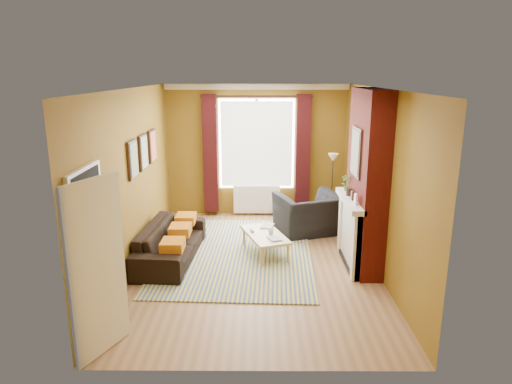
% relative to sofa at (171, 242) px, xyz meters
% --- Properties ---
extents(ground, '(5.50, 5.50, 0.00)m').
position_rel_sofa_xyz_m(ground, '(1.42, -0.22, -0.30)').
color(ground, brown).
rests_on(ground, ground).
extents(room_walls, '(3.82, 5.54, 2.83)m').
position_rel_sofa_xyz_m(room_walls, '(2.05, 0.06, 1.08)').
color(room_walls, brown).
rests_on(room_walls, ground).
extents(striped_rug, '(2.68, 3.62, 0.02)m').
position_rel_sofa_xyz_m(striped_rug, '(1.08, 0.22, -0.29)').
color(striped_rug, '#334C8C').
rests_on(striped_rug, ground).
extents(sofa, '(0.94, 2.10, 0.60)m').
position_rel_sofa_xyz_m(sofa, '(0.00, 0.00, 0.00)').
color(sofa, black).
rests_on(sofa, ground).
extents(armchair, '(1.46, 1.36, 0.77)m').
position_rel_sofa_xyz_m(armchair, '(2.44, 1.30, 0.08)').
color(armchair, black).
rests_on(armchair, ground).
extents(coffee_table, '(0.88, 1.22, 0.37)m').
position_rel_sofa_xyz_m(coffee_table, '(1.57, 0.21, 0.03)').
color(coffee_table, tan).
rests_on(coffee_table, ground).
extents(wicker_stool, '(0.43, 0.43, 0.44)m').
position_rel_sofa_xyz_m(wicker_stool, '(1.94, 2.17, -0.08)').
color(wicker_stool, olive).
rests_on(wicker_stool, ground).
extents(floor_lamp, '(0.25, 0.25, 1.44)m').
position_rel_sofa_xyz_m(floor_lamp, '(2.97, 1.97, 0.84)').
color(floor_lamp, black).
rests_on(floor_lamp, ground).
extents(book_a, '(0.26, 0.30, 0.02)m').
position_rel_sofa_xyz_m(book_a, '(1.64, -0.08, 0.08)').
color(book_a, '#999999').
rests_on(book_a, coffee_table).
extents(book_b, '(0.27, 0.33, 0.02)m').
position_rel_sofa_xyz_m(book_b, '(1.52, 0.62, 0.08)').
color(book_b, '#999999').
rests_on(book_b, coffee_table).
extents(mug, '(0.14, 0.14, 0.09)m').
position_rel_sofa_xyz_m(mug, '(1.67, 0.17, 0.12)').
color(mug, '#999999').
rests_on(mug, coffee_table).
extents(tv_remote, '(0.08, 0.16, 0.02)m').
position_rel_sofa_xyz_m(tv_remote, '(1.35, 0.34, 0.08)').
color(tv_remote, '#29292C').
rests_on(tv_remote, coffee_table).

